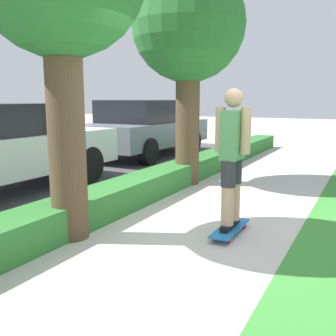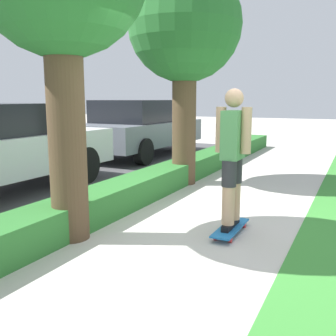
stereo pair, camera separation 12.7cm
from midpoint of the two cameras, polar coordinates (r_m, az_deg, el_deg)
name	(u,v)px [view 1 (the left image)]	position (r m, az deg, el deg)	size (l,w,h in m)	color
ground_plane	(210,232)	(5.02, 6.80, -9.20)	(60.00, 60.00, 0.00)	#BCB7AD
hedge_row	(106,201)	(5.70, -8.41, -4.79)	(18.44, 0.60, 0.40)	#2D702D
skateboard	(230,229)	(4.96, 9.72, -8.67)	(0.88, 0.24, 0.08)	#1E6BAD
skater_person	(232,155)	(4.75, 10.04, 1.82)	(0.50, 0.43, 1.68)	black
tree_mid	(188,29)	(7.71, 3.46, 19.44)	(2.12, 2.12, 4.06)	brown
parked_car_rear	(145,127)	(11.42, -3.08, 5.92)	(4.52, 2.08, 1.61)	slate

